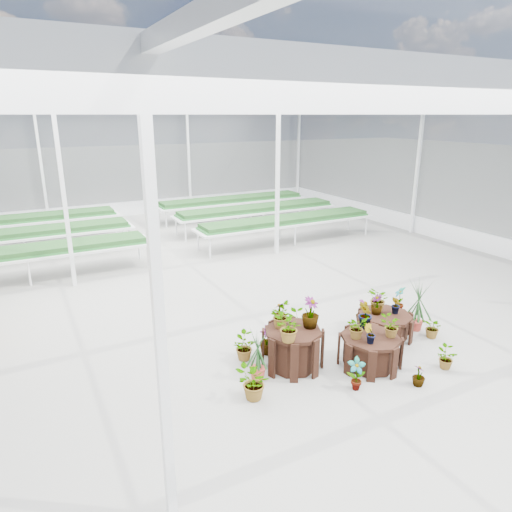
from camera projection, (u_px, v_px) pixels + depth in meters
name	position (u px, v px, depth m)	size (l,w,h in m)	color
ground_plane	(250.00, 321.00, 9.67)	(24.00, 24.00, 0.00)	gray
greenhouse_shell	(249.00, 218.00, 9.00)	(18.00, 24.00, 4.50)	white
steel_frame	(249.00, 218.00, 9.00)	(18.00, 24.00, 4.50)	silver
nursery_benches	(154.00, 230.00, 15.62)	(16.00, 7.00, 0.84)	silver
plinth_tall	(293.00, 348.00, 7.85)	(1.02, 1.02, 0.70)	black
plinth_mid	(370.00, 351.00, 7.90)	(1.06, 1.06, 0.56)	black
plinth_low	(385.00, 325.00, 8.95)	(1.05, 1.05, 0.47)	black
nursery_plants	(336.00, 328.00, 8.20)	(4.91, 2.78, 1.24)	#1C401B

